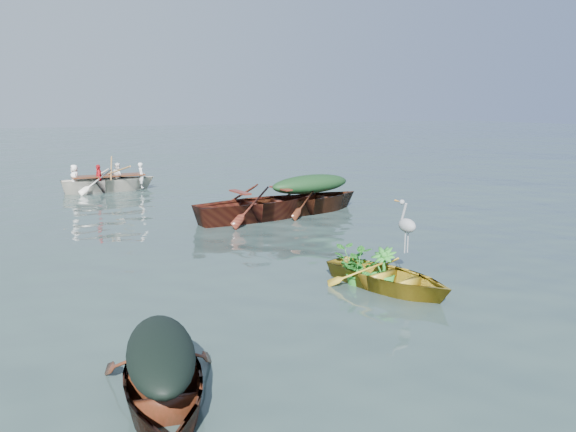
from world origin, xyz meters
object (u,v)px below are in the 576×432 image
object	(u,v)px
green_tarp_boat	(310,212)
open_wooden_boat	(261,219)
dark_covered_boat	(163,402)
heron	(407,234)
yellow_dinghy	(388,289)
rowed_boat	(110,191)

from	to	relation	value
green_tarp_boat	open_wooden_boat	size ratio (longest dim) A/B	0.91
dark_covered_boat	heron	xyz separation A→B (m)	(4.79, 2.08, 0.85)
open_wooden_boat	green_tarp_boat	bearing A→B (deg)	-87.02
yellow_dinghy	rowed_boat	world-z (taller)	rowed_boat
dark_covered_boat	open_wooden_boat	size ratio (longest dim) A/B	0.65
dark_covered_boat	open_wooden_boat	distance (m)	9.36
green_tarp_boat	heron	world-z (taller)	heron
yellow_dinghy	open_wooden_boat	bearing A→B (deg)	69.74
green_tarp_boat	rowed_boat	bearing A→B (deg)	24.95
yellow_dinghy	open_wooden_boat	xyz separation A→B (m)	(0.48, 6.18, 0.00)
yellow_dinghy	heron	distance (m)	1.01
heron	open_wooden_boat	bearing A→B (deg)	74.52
dark_covered_boat	rowed_boat	bearing A→B (deg)	94.09
yellow_dinghy	heron	xyz separation A→B (m)	(0.52, 0.20, 0.85)
green_tarp_boat	rowed_boat	size ratio (longest dim) A/B	1.06
yellow_dinghy	open_wooden_boat	distance (m)	6.20
dark_covered_boat	rowed_boat	distance (m)	15.02
yellow_dinghy	dark_covered_boat	distance (m)	4.67
green_tarp_boat	heron	distance (m)	6.50
green_tarp_boat	heron	bearing A→B (deg)	156.55
open_wooden_boat	rowed_boat	bearing A→B (deg)	16.03
open_wooden_boat	dark_covered_boat	bearing A→B (deg)	143.55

